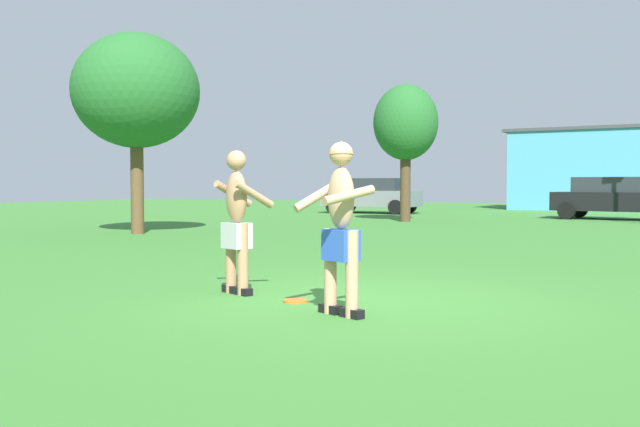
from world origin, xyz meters
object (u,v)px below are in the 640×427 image
(player_with_cap, at_px, (341,219))
(car_black_near_post, at_px, (613,197))
(tree_left_field, at_px, (406,124))
(player_in_gray, at_px, (237,218))
(frisbee, at_px, (296,301))
(car_gray_mid_lot, at_px, (373,195))
(tree_right_field, at_px, (136,92))

(player_with_cap, distance_m, car_black_near_post, 21.71)
(car_black_near_post, relative_size, tree_left_field, 0.92)
(player_in_gray, relative_size, car_black_near_post, 0.39)
(player_with_cap, distance_m, frisbee, 1.34)
(player_with_cap, height_order, frisbee, player_with_cap)
(player_with_cap, distance_m, tree_left_field, 17.84)
(player_in_gray, xyz_separation_m, frisbee, (0.93, -0.15, -0.90))
(car_black_near_post, height_order, car_gray_mid_lot, same)
(frisbee, xyz_separation_m, tree_right_field, (-9.35, 6.90, 3.76))
(car_gray_mid_lot, bearing_deg, tree_right_field, -88.82)
(car_gray_mid_lot, bearing_deg, car_black_near_post, -2.79)
(frisbee, bearing_deg, car_black_near_post, 88.53)
(player_in_gray, xyz_separation_m, tree_right_field, (-8.42, 6.75, 2.85))
(car_black_near_post, xyz_separation_m, tree_left_field, (-6.13, -5.23, 2.60))
(tree_left_field, bearing_deg, frisbee, -70.81)
(player_with_cap, bearing_deg, car_black_near_post, 90.71)
(player_with_cap, relative_size, frisbee, 6.40)
(player_with_cap, height_order, tree_right_field, tree_right_field)
(player_with_cap, bearing_deg, player_in_gray, 161.31)
(player_in_gray, xyz_separation_m, tree_left_field, (-4.65, 15.89, 2.51))
(car_gray_mid_lot, height_order, tree_left_field, tree_left_field)
(player_in_gray, relative_size, tree_right_field, 0.33)
(player_in_gray, height_order, frisbee, player_in_gray)
(player_in_gray, distance_m, tree_left_field, 16.74)
(player_in_gray, height_order, tree_left_field, tree_left_field)
(car_black_near_post, bearing_deg, tree_right_field, -124.56)
(car_gray_mid_lot, bearing_deg, player_with_cap, -64.75)
(tree_left_field, xyz_separation_m, tree_right_field, (-3.77, -9.13, 0.34))
(player_in_gray, distance_m, tree_right_field, 11.16)
(frisbee, height_order, tree_right_field, tree_right_field)
(tree_right_field, bearing_deg, car_black_near_post, 55.44)
(car_gray_mid_lot, distance_m, tree_right_field, 15.16)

